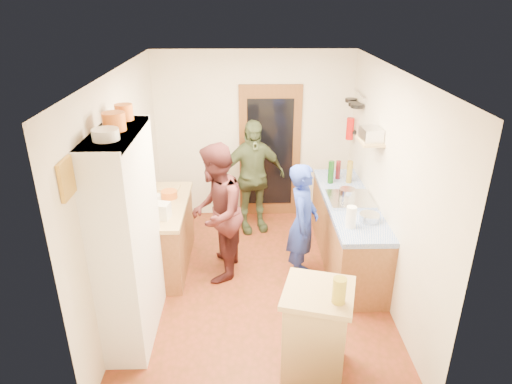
{
  "coord_description": "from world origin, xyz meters",
  "views": [
    {
      "loc": [
        -0.13,
        -4.77,
        3.34
      ],
      "look_at": [
        -0.01,
        0.15,
        1.18
      ],
      "focal_mm": 32.0,
      "sensor_mm": 36.0,
      "label": 1
    }
  ],
  "objects_px": {
    "hutch_body": "(128,239)",
    "person_left": "(219,212)",
    "right_counter_base": "(347,233)",
    "island_base": "(316,333)",
    "person_back": "(253,177)",
    "person_hob": "(305,224)"
  },
  "relations": [
    {
      "from": "right_counter_base",
      "to": "person_hob",
      "type": "height_order",
      "value": "person_hob"
    },
    {
      "from": "hutch_body",
      "to": "person_left",
      "type": "xyz_separation_m",
      "value": [
        0.84,
        1.05,
        -0.23
      ]
    },
    {
      "from": "person_hob",
      "to": "person_left",
      "type": "relative_size",
      "value": 0.87
    },
    {
      "from": "island_base",
      "to": "person_hob",
      "type": "distance_m",
      "value": 1.58
    },
    {
      "from": "hutch_body",
      "to": "person_left",
      "type": "height_order",
      "value": "hutch_body"
    },
    {
      "from": "right_counter_base",
      "to": "person_back",
      "type": "distance_m",
      "value": 1.6
    },
    {
      "from": "person_hob",
      "to": "person_back",
      "type": "relative_size",
      "value": 0.89
    },
    {
      "from": "right_counter_base",
      "to": "person_hob",
      "type": "xyz_separation_m",
      "value": [
        -0.62,
        -0.38,
        0.34
      ]
    },
    {
      "from": "person_hob",
      "to": "person_left",
      "type": "bearing_deg",
      "value": 98.15
    },
    {
      "from": "right_counter_base",
      "to": "person_left",
      "type": "relative_size",
      "value": 1.26
    },
    {
      "from": "person_left",
      "to": "person_back",
      "type": "height_order",
      "value": "person_left"
    },
    {
      "from": "right_counter_base",
      "to": "person_back",
      "type": "bearing_deg",
      "value": 142.71
    },
    {
      "from": "island_base",
      "to": "person_hob",
      "type": "relative_size",
      "value": 0.57
    },
    {
      "from": "right_counter_base",
      "to": "hutch_body",
      "type": "bearing_deg",
      "value": -152.53
    },
    {
      "from": "person_left",
      "to": "island_base",
      "type": "bearing_deg",
      "value": 36.57
    },
    {
      "from": "hutch_body",
      "to": "right_counter_base",
      "type": "xyz_separation_m",
      "value": [
        2.5,
        1.3,
        -0.68
      ]
    },
    {
      "from": "island_base",
      "to": "person_left",
      "type": "bearing_deg",
      "value": 119.95
    },
    {
      "from": "hutch_body",
      "to": "person_hob",
      "type": "relative_size",
      "value": 1.45
    },
    {
      "from": "right_counter_base",
      "to": "island_base",
      "type": "bearing_deg",
      "value": -109.63
    },
    {
      "from": "person_hob",
      "to": "person_back",
      "type": "bearing_deg",
      "value": 40.37
    },
    {
      "from": "right_counter_base",
      "to": "person_left",
      "type": "xyz_separation_m",
      "value": [
        -1.66,
        -0.25,
        0.45
      ]
    },
    {
      "from": "person_left",
      "to": "person_hob",
      "type": "bearing_deg",
      "value": 89.16
    }
  ]
}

